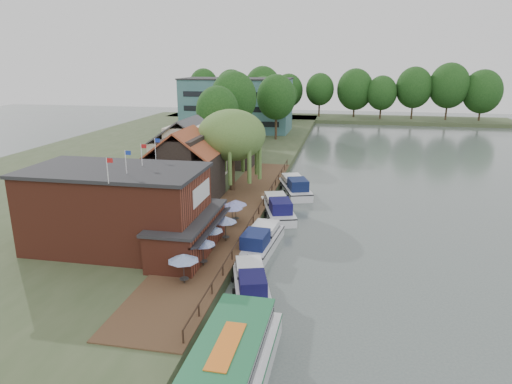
# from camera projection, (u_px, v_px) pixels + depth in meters

# --- Properties ---
(ground) EXTENTS (260.00, 260.00, 0.00)m
(ground) POSITION_uv_depth(u_px,v_px,m) (297.00, 267.00, 39.53)
(ground) COLOR #475350
(ground) RESTS_ON ground
(land_bank) EXTENTS (50.00, 140.00, 1.00)m
(land_bank) POSITION_uv_depth(u_px,v_px,m) (144.00, 162.00, 77.92)
(land_bank) COLOR #384728
(land_bank) RESTS_ON ground
(quay_deck) EXTENTS (6.00, 50.00, 0.10)m
(quay_deck) POSITION_uv_depth(u_px,v_px,m) (235.00, 213.00, 50.14)
(quay_deck) COLOR #47301E
(quay_deck) RESTS_ON land_bank
(quay_rail) EXTENTS (0.20, 49.00, 1.00)m
(quay_rail) POSITION_uv_depth(u_px,v_px,m) (260.00, 209.00, 49.99)
(quay_rail) COLOR black
(quay_rail) RESTS_ON land_bank
(pub) EXTENTS (20.00, 11.00, 7.30)m
(pub) POSITION_uv_depth(u_px,v_px,m) (138.00, 210.00, 39.88)
(pub) COLOR maroon
(pub) RESTS_ON land_bank
(hotel_block) EXTENTS (25.40, 12.40, 12.30)m
(hotel_block) POSITION_uv_depth(u_px,v_px,m) (237.00, 105.00, 107.59)
(hotel_block) COLOR #38666B
(hotel_block) RESTS_ON land_bank
(cottage_a) EXTENTS (8.60, 7.60, 8.50)m
(cottage_a) POSITION_uv_depth(u_px,v_px,m) (185.00, 165.00, 54.03)
(cottage_a) COLOR black
(cottage_a) RESTS_ON land_bank
(cottage_b) EXTENTS (9.60, 8.60, 8.50)m
(cottage_b) POSITION_uv_depth(u_px,v_px,m) (189.00, 149.00, 64.01)
(cottage_b) COLOR beige
(cottage_b) RESTS_ON land_bank
(cottage_c) EXTENTS (7.60, 7.60, 8.50)m
(cottage_c) POSITION_uv_depth(u_px,v_px,m) (232.00, 139.00, 71.76)
(cottage_c) COLOR black
(cottage_c) RESTS_ON land_bank
(willow) EXTENTS (8.60, 8.60, 10.43)m
(willow) POSITION_uv_depth(u_px,v_px,m) (232.00, 151.00, 57.65)
(willow) COLOR #476B2D
(willow) RESTS_ON land_bank
(umbrella_0) EXTENTS (2.35, 2.35, 2.38)m
(umbrella_0) POSITION_uv_depth(u_px,v_px,m) (184.00, 269.00, 33.94)
(umbrella_0) COLOR navy
(umbrella_0) RESTS_ON quay_deck
(umbrella_1) EXTENTS (2.11, 2.11, 2.38)m
(umbrella_1) POSITION_uv_depth(u_px,v_px,m) (203.00, 252.00, 36.91)
(umbrella_1) COLOR #1B3B99
(umbrella_1) RESTS_ON quay_deck
(umbrella_2) EXTENTS (2.22, 2.22, 2.38)m
(umbrella_2) POSITION_uv_depth(u_px,v_px,m) (211.00, 238.00, 39.78)
(umbrella_2) COLOR #1A4490
(umbrella_2) RESTS_ON quay_deck
(umbrella_3) EXTENTS (2.14, 2.14, 2.38)m
(umbrella_3) POSITION_uv_depth(u_px,v_px,m) (226.00, 229.00, 42.02)
(umbrella_3) COLOR navy
(umbrella_3) RESTS_ON quay_deck
(umbrella_4) EXTENTS (2.17, 2.17, 2.38)m
(umbrella_4) POSITION_uv_depth(u_px,v_px,m) (232.00, 215.00, 45.78)
(umbrella_4) COLOR #1B2796
(umbrella_4) RESTS_ON quay_deck
(umbrella_5) EXTENTS (2.36, 2.36, 2.38)m
(umbrella_5) POSITION_uv_depth(u_px,v_px,m) (236.00, 211.00, 46.99)
(umbrella_5) COLOR navy
(umbrella_5) RESTS_ON quay_deck
(cruiser_0) EXTENTS (5.31, 9.44, 2.14)m
(cruiser_0) POSITION_uv_depth(u_px,v_px,m) (251.00, 279.00, 34.98)
(cruiser_0) COLOR silver
(cruiser_0) RESTS_ON ground
(cruiser_1) EXTENTS (3.93, 9.88, 2.33)m
(cruiser_1) POSITION_uv_depth(u_px,v_px,m) (261.00, 237.00, 42.92)
(cruiser_1) COLOR silver
(cruiser_1) RESTS_ON ground
(cruiser_2) EXTENTS (6.07, 10.51, 2.43)m
(cruiser_2) POSITION_uv_depth(u_px,v_px,m) (278.00, 206.00, 52.16)
(cruiser_2) COLOR silver
(cruiser_2) RESTS_ON ground
(cruiser_3) EXTENTS (6.40, 10.70, 2.48)m
(cruiser_3) POSITION_uv_depth(u_px,v_px,m) (295.00, 185.00, 60.87)
(cruiser_3) COLOR silver
(cruiser_3) RESTS_ON ground
(tour_boat) EXTENTS (4.28, 14.52, 3.16)m
(tour_boat) POSITION_uv_depth(u_px,v_px,m) (223.00, 379.00, 23.21)
(tour_boat) COLOR silver
(tour_boat) RESTS_ON ground
(swan) EXTENTS (0.44, 0.44, 0.44)m
(swan) POSITION_uv_depth(u_px,v_px,m) (247.00, 336.00, 29.19)
(swan) COLOR white
(swan) RESTS_ON ground
(bank_tree_0) EXTENTS (7.47, 7.47, 12.06)m
(bank_tree_0) POSITION_uv_depth(u_px,v_px,m) (218.00, 121.00, 79.89)
(bank_tree_0) COLOR #143811
(bank_tree_0) RESTS_ON land_bank
(bank_tree_1) EXTENTS (8.88, 8.88, 14.37)m
(bank_tree_1) POSITION_uv_depth(u_px,v_px,m) (234.00, 109.00, 88.32)
(bank_tree_1) COLOR #143811
(bank_tree_1) RESTS_ON land_bank
(bank_tree_2) EXTENTS (8.14, 8.14, 13.52)m
(bank_tree_2) POSITION_uv_depth(u_px,v_px,m) (276.00, 107.00, 95.32)
(bank_tree_2) COLOR #143811
(bank_tree_2) RESTS_ON land_bank
(bank_tree_3) EXTENTS (8.43, 8.43, 12.40)m
(bank_tree_3) POSITION_uv_depth(u_px,v_px,m) (264.00, 102.00, 112.77)
(bank_tree_3) COLOR #143811
(bank_tree_3) RESTS_ON land_bank
(bank_tree_4) EXTENTS (6.37, 6.37, 12.29)m
(bank_tree_4) POSITION_uv_depth(u_px,v_px,m) (263.00, 99.00, 122.19)
(bank_tree_4) COLOR #143811
(bank_tree_4) RESTS_ON land_bank
(bank_tree_5) EXTENTS (6.33, 6.33, 10.39)m
(bank_tree_5) POSITION_uv_depth(u_px,v_px,m) (286.00, 101.00, 127.44)
(bank_tree_5) COLOR #143811
(bank_tree_5) RESTS_ON land_bank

